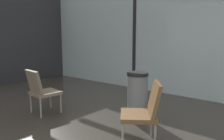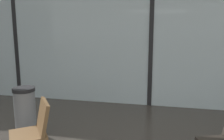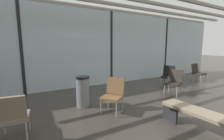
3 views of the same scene
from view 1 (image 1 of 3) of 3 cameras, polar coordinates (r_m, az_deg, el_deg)
window_mullion_0 at (r=6.33m, az=6.19°, el=9.71°), size 0.10×0.12×3.22m
lounge_chair_1 at (r=4.36m, az=-18.34°, el=-4.79°), size 0.53×0.57×0.87m
lounge_chair_2 at (r=3.02m, az=8.68°, el=-10.23°), size 0.71×0.70×0.87m
trash_bin at (r=3.92m, az=6.72°, el=-6.81°), size 0.38×0.38×0.86m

